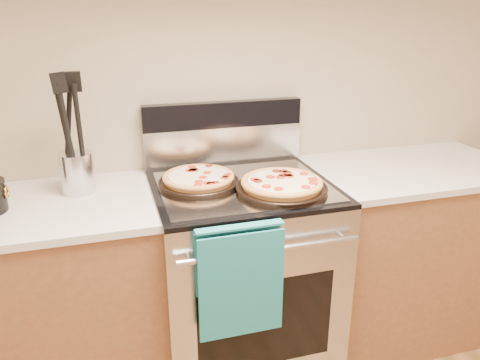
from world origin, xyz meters
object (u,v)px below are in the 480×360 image
object	(u,v)px
pepperoni_pizza_front	(282,185)
utensil_crock	(77,173)
range_body	(242,279)
pepperoni_pizza_back	(199,179)

from	to	relation	value
pepperoni_pizza_front	utensil_crock	size ratio (longest dim) A/B	2.19
range_body	utensil_crock	size ratio (longest dim) A/B	5.30
pepperoni_pizza_back	pepperoni_pizza_front	distance (m)	0.35
range_body	utensil_crock	xyz separation A→B (m)	(-0.67, 0.13, 0.54)
range_body	utensil_crock	bearing A→B (deg)	168.70
range_body	pepperoni_pizza_back	world-z (taller)	pepperoni_pizza_back
utensil_crock	pepperoni_pizza_front	bearing A→B (deg)	-18.28
range_body	pepperoni_pizza_back	bearing A→B (deg)	167.17
pepperoni_pizza_back	pepperoni_pizza_front	xyz separation A→B (m)	(0.31, -0.17, 0.00)
utensil_crock	range_body	bearing A→B (deg)	-11.30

